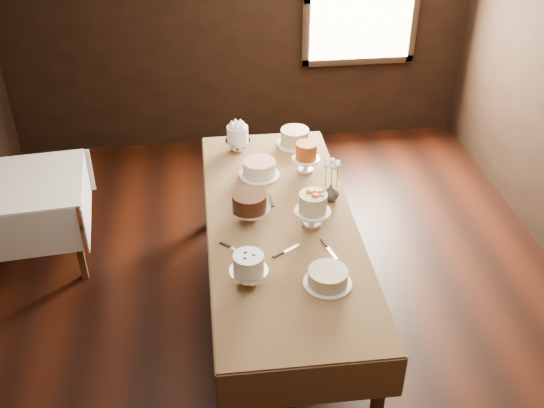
{
  "coord_description": "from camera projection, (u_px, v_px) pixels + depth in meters",
  "views": [
    {
      "loc": [
        -0.47,
        -3.57,
        3.51
      ],
      "look_at": [
        0.0,
        0.2,
        0.95
      ],
      "focal_mm": 41.94,
      "sensor_mm": 36.0,
      "label": 1
    }
  ],
  "objects": [
    {
      "name": "flower_bouquet",
      "position": [
        332.0,
        171.0,
        4.69
      ],
      "size": [
        0.14,
        0.14,
        0.2
      ],
      "primitive_type": null,
      "color": "white",
      "rests_on": "flower_vase"
    },
    {
      "name": "cake_speckled",
      "position": [
        295.0,
        138.0,
        5.51
      ],
      "size": [
        0.33,
        0.33,
        0.15
      ],
      "color": "white",
      "rests_on": "display_table"
    },
    {
      "name": "cake_lattice",
      "position": [
        259.0,
        169.0,
        5.09
      ],
      "size": [
        0.37,
        0.37,
        0.12
      ],
      "color": "white",
      "rests_on": "display_table"
    },
    {
      "name": "wall_back",
      "position": [
        239.0,
        20.0,
        6.64
      ],
      "size": [
        5.0,
        0.02,
        2.8
      ],
      "primitive_type": "cube",
      "color": "black",
      "rests_on": "ground"
    },
    {
      "name": "floor",
      "position": [
        275.0,
        319.0,
        4.95
      ],
      "size": [
        5.0,
        6.0,
        0.01
      ],
      "primitive_type": "cube",
      "color": "black",
      "rests_on": "ground"
    },
    {
      "name": "side_table",
      "position": [
        27.0,
        191.0,
        5.22
      ],
      "size": [
        1.0,
        1.0,
        0.78
      ],
      "rotation": [
        0.0,
        0.0,
        0.09
      ],
      "color": "#3E2310",
      "rests_on": "ground"
    },
    {
      "name": "display_table",
      "position": [
        281.0,
        229.0,
        4.62
      ],
      "size": [
        1.08,
        2.73,
        0.84
      ],
      "rotation": [
        0.0,
        0.0,
        -0.01
      ],
      "color": "#3E2310",
      "rests_on": "ground"
    },
    {
      "name": "cake_swirl",
      "position": [
        249.0,
        270.0,
        3.98
      ],
      "size": [
        0.27,
        0.27,
        0.23
      ],
      "color": "silver",
      "rests_on": "display_table"
    },
    {
      "name": "cake_server_e",
      "position": [
        239.0,
        251.0,
        4.3
      ],
      "size": [
        0.2,
        0.18,
        0.01
      ],
      "primitive_type": "cube",
      "rotation": [
        0.0,
        0.0,
        -0.73
      ],
      "color": "silver",
      "rests_on": "display_table"
    },
    {
      "name": "flower_vase",
      "position": [
        331.0,
        192.0,
        4.79
      ],
      "size": [
        0.15,
        0.15,
        0.13
      ],
      "primitive_type": "imported",
      "rotation": [
        0.0,
        0.0,
        1.75
      ],
      "color": "#2D2823",
      "rests_on": "display_table"
    },
    {
      "name": "cake_flowers",
      "position": [
        313.0,
        211.0,
        4.5
      ],
      "size": [
        0.28,
        0.28,
        0.27
      ],
      "color": "white",
      "rests_on": "display_table"
    },
    {
      "name": "cake_server_d",
      "position": [
        310.0,
        194.0,
        4.89
      ],
      "size": [
        0.15,
        0.22,
        0.01
      ],
      "primitive_type": "cube",
      "rotation": [
        0.0,
        0.0,
        1.02
      ],
      "color": "silver",
      "rests_on": "display_table"
    },
    {
      "name": "cake_server_a",
      "position": [
        292.0,
        248.0,
        4.33
      ],
      "size": [
        0.22,
        0.15,
        0.01
      ],
      "primitive_type": "cube",
      "rotation": [
        0.0,
        0.0,
        0.55
      ],
      "color": "silver",
      "rests_on": "display_table"
    },
    {
      "name": "cake_cream",
      "position": [
        328.0,
        278.0,
        4.0
      ],
      "size": [
        0.33,
        0.33,
        0.11
      ],
      "color": "white",
      "rests_on": "display_table"
    },
    {
      "name": "cake_caramel",
      "position": [
        306.0,
        159.0,
        5.12
      ],
      "size": [
        0.23,
        0.23,
        0.26
      ],
      "color": "white",
      "rests_on": "display_table"
    },
    {
      "name": "cake_server_b",
      "position": [
        332.0,
        253.0,
        4.28
      ],
      "size": [
        0.08,
        0.24,
        0.01
      ],
      "primitive_type": "cube",
      "rotation": [
        0.0,
        0.0,
        -1.32
      ],
      "color": "silver",
      "rests_on": "display_table"
    },
    {
      "name": "cake_chocolate",
      "position": [
        250.0,
        207.0,
        4.57
      ],
      "size": [
        0.31,
        0.31,
        0.22
      ],
      "color": "silver",
      "rests_on": "display_table"
    },
    {
      "name": "cake_meringue",
      "position": [
        238.0,
        139.0,
        5.41
      ],
      "size": [
        0.25,
        0.25,
        0.23
      ],
      "color": "silver",
      "rests_on": "display_table"
    },
    {
      "name": "cake_server_c",
      "position": [
        270.0,
        195.0,
        4.88
      ],
      "size": [
        0.03,
        0.24,
        0.01
      ],
      "primitive_type": "cube",
      "rotation": [
        0.0,
        0.0,
        1.58
      ],
      "color": "silver",
      "rests_on": "display_table"
    }
  ]
}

